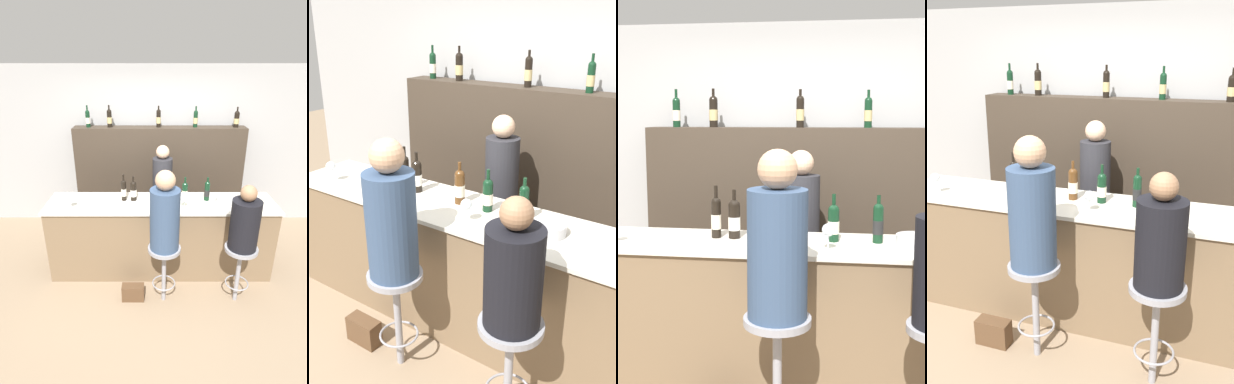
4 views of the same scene
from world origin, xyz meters
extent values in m
plane|color=#8C755B|center=(0.00, 0.00, 0.00)|extent=(16.00, 16.00, 0.00)
cube|color=#9E9E9E|center=(0.00, 1.78, 1.30)|extent=(6.40, 0.05, 2.60)
cube|color=brown|center=(0.00, 0.30, 0.48)|extent=(2.83, 0.60, 0.96)
cube|color=beige|center=(0.00, 0.30, 0.98)|extent=(2.87, 0.64, 0.03)
cube|color=#382D23|center=(0.00, 1.55, 0.85)|extent=(2.68, 0.28, 1.69)
cylinder|color=black|center=(-0.47, 0.37, 1.11)|extent=(0.06, 0.06, 0.24)
cylinder|color=beige|center=(-0.47, 0.37, 1.10)|extent=(0.07, 0.07, 0.09)
sphere|color=black|center=(-0.47, 0.37, 1.23)|extent=(0.06, 0.06, 0.06)
cylinder|color=black|center=(-0.47, 0.37, 1.29)|extent=(0.02, 0.02, 0.10)
cylinder|color=black|center=(-0.35, 0.37, 1.10)|extent=(0.08, 0.08, 0.22)
cylinder|color=white|center=(-0.35, 0.37, 1.09)|extent=(0.08, 0.08, 0.09)
sphere|color=black|center=(-0.35, 0.37, 1.21)|extent=(0.08, 0.08, 0.08)
cylinder|color=black|center=(-0.35, 0.37, 1.27)|extent=(0.02, 0.02, 0.09)
cylinder|color=#4C2D14|center=(0.06, 0.37, 1.11)|extent=(0.07, 0.07, 0.22)
cylinder|color=beige|center=(0.06, 0.37, 1.09)|extent=(0.08, 0.08, 0.09)
sphere|color=#4C2D14|center=(0.06, 0.37, 1.22)|extent=(0.07, 0.07, 0.07)
cylinder|color=#4C2D14|center=(0.06, 0.37, 1.27)|extent=(0.02, 0.02, 0.08)
cylinder|color=black|center=(0.30, 0.37, 1.10)|extent=(0.07, 0.07, 0.20)
cylinder|color=beige|center=(0.30, 0.37, 1.09)|extent=(0.07, 0.07, 0.08)
sphere|color=black|center=(0.30, 0.37, 1.20)|extent=(0.07, 0.07, 0.07)
cylinder|color=black|center=(0.30, 0.37, 1.26)|extent=(0.02, 0.02, 0.09)
cylinder|color=black|center=(0.58, 0.37, 1.11)|extent=(0.07, 0.07, 0.22)
cylinder|color=black|center=(0.58, 0.37, 1.09)|extent=(0.07, 0.07, 0.09)
sphere|color=black|center=(0.58, 0.37, 1.22)|extent=(0.07, 0.07, 0.07)
cylinder|color=black|center=(0.58, 0.37, 1.26)|extent=(0.02, 0.02, 0.07)
cylinder|color=black|center=(-1.10, 1.55, 1.80)|extent=(0.07, 0.07, 0.22)
cylinder|color=beige|center=(-1.10, 1.55, 1.79)|extent=(0.07, 0.07, 0.09)
sphere|color=black|center=(-1.10, 1.55, 1.92)|extent=(0.07, 0.07, 0.07)
cylinder|color=black|center=(-1.10, 1.55, 1.97)|extent=(0.02, 0.02, 0.09)
cylinder|color=black|center=(-0.77, 1.55, 1.81)|extent=(0.07, 0.07, 0.23)
cylinder|color=tan|center=(-0.77, 1.55, 1.80)|extent=(0.08, 0.08, 0.09)
sphere|color=black|center=(-0.77, 1.55, 1.92)|extent=(0.07, 0.07, 0.07)
cylinder|color=black|center=(-0.77, 1.55, 1.98)|extent=(0.02, 0.02, 0.08)
cylinder|color=black|center=(-0.02, 1.55, 1.81)|extent=(0.07, 0.07, 0.24)
cylinder|color=tan|center=(-0.02, 1.55, 1.80)|extent=(0.07, 0.07, 0.09)
sphere|color=black|center=(-0.02, 1.55, 1.93)|extent=(0.07, 0.07, 0.07)
cylinder|color=black|center=(-0.02, 1.55, 1.98)|extent=(0.02, 0.02, 0.07)
cylinder|color=black|center=(0.55, 1.55, 1.80)|extent=(0.06, 0.06, 0.22)
cylinder|color=tan|center=(0.55, 1.55, 1.79)|extent=(0.07, 0.07, 0.09)
sphere|color=black|center=(0.55, 1.55, 1.91)|extent=(0.06, 0.06, 0.06)
cylinder|color=black|center=(0.55, 1.55, 1.97)|extent=(0.02, 0.02, 0.08)
cylinder|color=black|center=(1.18, 1.55, 1.79)|extent=(0.08, 0.08, 0.21)
cylinder|color=tan|center=(1.18, 1.55, 1.78)|extent=(0.08, 0.08, 0.08)
sphere|color=black|center=(1.18, 1.55, 1.90)|extent=(0.08, 0.08, 0.08)
cylinder|color=black|center=(1.18, 1.55, 1.95)|extent=(0.02, 0.02, 0.08)
cylinder|color=silver|center=(-1.09, 0.15, 1.00)|extent=(0.07, 0.07, 0.00)
cylinder|color=silver|center=(-1.09, 0.15, 1.04)|extent=(0.01, 0.01, 0.09)
sphere|color=silver|center=(-1.09, 0.15, 1.12)|extent=(0.08, 0.08, 0.08)
cylinder|color=silver|center=(0.27, 0.15, 1.00)|extent=(0.07, 0.07, 0.00)
cylinder|color=silver|center=(0.27, 0.15, 1.04)|extent=(0.01, 0.01, 0.08)
sphere|color=silver|center=(0.27, 0.15, 1.12)|extent=(0.08, 0.08, 0.08)
cylinder|color=#B7B7BC|center=(0.80, 0.29, 1.03)|extent=(0.23, 0.23, 0.08)
cylinder|color=gray|center=(0.02, -0.31, 0.35)|extent=(0.05, 0.05, 0.69)
torus|color=gray|center=(0.02, -0.31, 0.24)|extent=(0.27, 0.27, 0.02)
cylinder|color=gray|center=(0.02, -0.31, 0.71)|extent=(0.36, 0.36, 0.04)
cylinder|color=#334766|center=(0.02, -0.31, 1.08)|extent=(0.32, 0.32, 0.69)
sphere|color=tan|center=(0.02, -0.31, 1.53)|extent=(0.21, 0.21, 0.21)
cylinder|color=gray|center=(0.87, -0.31, 0.35)|extent=(0.05, 0.05, 0.69)
torus|color=gray|center=(0.87, -0.31, 0.24)|extent=(0.27, 0.27, 0.02)
cylinder|color=gray|center=(0.87, -0.31, 0.71)|extent=(0.36, 0.36, 0.04)
cylinder|color=black|center=(0.87, -0.31, 1.02)|extent=(0.31, 0.31, 0.56)
sphere|color=#936B4C|center=(0.87, -0.31, 1.39)|extent=(0.17, 0.17, 0.17)
cylinder|color=#28282D|center=(0.03, 1.04, 0.67)|extent=(0.29, 0.29, 1.34)
sphere|color=#D8AD8C|center=(0.03, 1.04, 1.44)|extent=(0.19, 0.19, 0.19)
cube|color=#513823|center=(-0.34, -0.31, 0.10)|extent=(0.26, 0.12, 0.20)
camera|label=1|loc=(-0.10, -3.09, 2.60)|focal=28.00mm
camera|label=2|loc=(1.73, -2.00, 2.26)|focal=40.00mm
camera|label=3|loc=(0.36, -3.00, 1.81)|focal=50.00mm
camera|label=4|loc=(1.20, -2.69, 2.12)|focal=40.00mm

